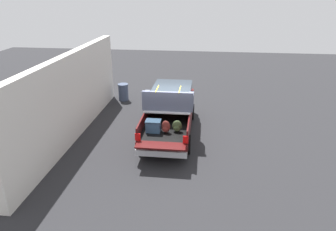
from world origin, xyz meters
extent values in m
plane|color=#262628|center=(0.00, 0.00, 0.00)|extent=(40.00, 40.00, 0.00)
cube|color=#470F0F|center=(0.00, 0.00, 0.61)|extent=(5.50, 1.92, 0.49)
cube|color=black|center=(-1.20, 0.00, 0.87)|extent=(2.80, 1.80, 0.04)
cube|color=#470F0F|center=(-1.20, 0.93, 1.10)|extent=(2.80, 0.06, 0.50)
cube|color=#470F0F|center=(-1.20, -0.93, 1.10)|extent=(2.80, 0.06, 0.50)
cube|color=#470F0F|center=(0.17, 0.00, 1.10)|extent=(0.06, 1.80, 0.50)
cube|color=#470F0F|center=(-2.88, 0.00, 0.87)|extent=(0.55, 1.80, 0.04)
cube|color=#B2B2B7|center=(-0.43, 0.00, 1.37)|extent=(1.25, 1.92, 0.04)
cube|color=#470F0F|center=(1.35, 0.00, 1.10)|extent=(2.30, 1.92, 0.50)
cube|color=#2D3842|center=(1.25, 0.00, 1.62)|extent=(1.94, 1.76, 0.54)
cube|color=#470F0F|center=(2.70, 0.00, 1.04)|extent=(0.40, 1.82, 0.38)
cube|color=#B2B2B7|center=(-2.72, 0.00, 0.48)|extent=(0.24, 1.92, 0.24)
cube|color=red|center=(-2.62, 0.88, 1.03)|extent=(0.06, 0.20, 0.28)
cube|color=red|center=(-2.62, -0.88, 1.03)|extent=(0.06, 0.20, 0.28)
cylinder|color=black|center=(1.75, 0.88, 0.38)|extent=(0.76, 0.30, 0.76)
cylinder|color=black|center=(1.75, -0.88, 0.38)|extent=(0.76, 0.30, 0.76)
cylinder|color=black|center=(-1.75, 0.88, 0.38)|extent=(0.76, 0.30, 0.76)
cylinder|color=black|center=(-1.75, -0.88, 0.38)|extent=(0.76, 0.30, 0.76)
cube|color=#335170|center=(-1.79, 0.44, 1.10)|extent=(0.40, 0.55, 0.42)
cube|color=#23394E|center=(-1.79, 0.44, 1.34)|extent=(0.44, 0.59, 0.05)
ellipsoid|color=maroon|center=(-1.81, -0.06, 1.14)|extent=(0.20, 0.34, 0.49)
ellipsoid|color=maroon|center=(-1.92, -0.06, 1.06)|extent=(0.09, 0.24, 0.22)
ellipsoid|color=#384728|center=(-1.67, -0.48, 1.12)|extent=(0.20, 0.37, 0.46)
ellipsoid|color=#384728|center=(-1.78, -0.48, 1.05)|extent=(0.09, 0.26, 0.20)
cube|color=#4C5166|center=(-0.43, 0.00, 1.60)|extent=(0.88, 2.10, 0.42)
cube|color=#4C5166|center=(-0.78, 0.00, 2.01)|extent=(0.16, 2.10, 0.40)
cube|color=#4C5166|center=(-0.38, 0.95, 1.92)|extent=(0.64, 0.20, 0.22)
cube|color=#4C5166|center=(-0.38, -0.95, 1.92)|extent=(0.64, 0.20, 0.22)
cube|color=yellow|center=(-0.43, 0.47, 2.22)|extent=(0.98, 0.03, 0.02)
cube|color=yellow|center=(-0.43, -0.47, 2.22)|extent=(0.98, 0.03, 0.02)
cube|color=silver|center=(-0.67, 4.11, 1.81)|extent=(10.73, 0.36, 3.63)
cylinder|color=#3F4C66|center=(4.11, 3.18, 0.45)|extent=(0.56, 0.56, 0.90)
cylinder|color=#3F4C66|center=(4.11, 3.18, 0.94)|extent=(0.60, 0.60, 0.08)
camera|label=1|loc=(-12.49, -1.41, 6.05)|focal=32.76mm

